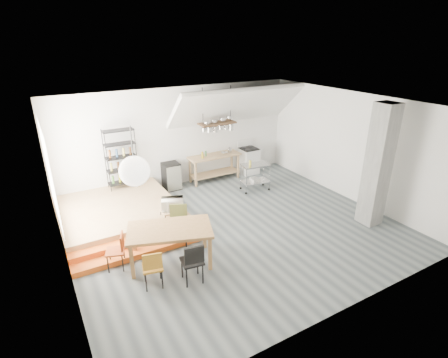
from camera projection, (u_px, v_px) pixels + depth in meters
floor at (235, 228)px, 9.12m from camera, size 8.00×8.00×0.00m
wall_back at (179, 137)px, 11.32m from camera, size 8.00×0.04×3.20m
wall_left at (58, 208)px, 6.67m from camera, size 0.04×7.00×3.20m
wall_right at (351, 147)px, 10.35m from camera, size 0.04×7.00×3.20m
ceiling at (237, 105)px, 7.90m from camera, size 8.00×7.00×0.02m
slope_ceiling at (237, 106)px, 11.30m from camera, size 4.40×1.44×1.32m
window_pane at (49, 173)px, 7.81m from camera, size 0.02×2.50×2.20m
platform at (118, 212)px, 9.50m from camera, size 3.00×3.00×0.40m
step_lower at (141, 252)px, 7.99m from camera, size 3.00×0.35×0.13m
step_upper at (136, 242)px, 8.24m from camera, size 3.00×0.35×0.27m
concrete_column at (378, 166)px, 8.82m from camera, size 0.50×0.50×3.20m
kitchen_counter at (214, 163)px, 11.91m from camera, size 1.80×0.60×0.91m
stove at (248, 160)px, 12.62m from camera, size 0.60×0.60×1.18m
pot_rack at (218, 125)px, 11.23m from camera, size 1.20×0.50×1.43m
wire_shelving at (121, 158)px, 10.26m from camera, size 0.88×0.38×1.80m
microwave_shelf at (173, 210)px, 8.87m from camera, size 0.60×0.40×0.16m
paper_lantern at (134, 171)px, 6.82m from camera, size 0.60×0.60×0.60m
dining_table at (170, 232)px, 7.47m from camera, size 2.01×1.53×0.85m
chair_mustard at (153, 266)px, 6.78m from camera, size 0.47×0.47×0.85m
chair_black at (193, 260)px, 6.89m from camera, size 0.47×0.47×0.92m
chair_olive at (179, 221)px, 8.31m from camera, size 0.58×0.58×0.95m
chair_red at (118, 248)px, 7.38m from camera, size 0.48×0.48×0.82m
rolling_cart at (255, 173)px, 11.16m from camera, size 0.95×0.63×0.88m
mini_fridge at (171, 176)px, 11.31m from camera, size 0.51×0.51×0.87m
microwave at (172, 204)px, 8.81m from camera, size 0.64×0.55×0.30m
bowl at (224, 153)px, 11.92m from camera, size 0.29×0.29×0.06m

